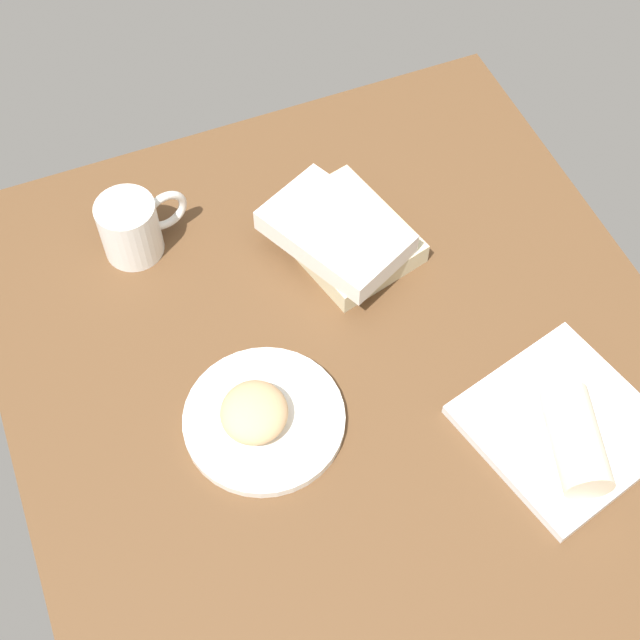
# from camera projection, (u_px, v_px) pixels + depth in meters

# --- Properties ---
(dining_table) EXTENTS (1.10, 0.90, 0.04)m
(dining_table) POSITION_uv_depth(u_px,v_px,m) (365.00, 410.00, 1.21)
(dining_table) COLOR brown
(dining_table) RESTS_ON ground
(round_plate) EXTENTS (0.21, 0.21, 0.01)m
(round_plate) POSITION_uv_depth(u_px,v_px,m) (264.00, 419.00, 1.18)
(round_plate) COLOR white
(round_plate) RESTS_ON dining_table
(scone_pastry) EXTENTS (0.12, 0.11, 0.04)m
(scone_pastry) POSITION_uv_depth(u_px,v_px,m) (254.00, 412.00, 1.15)
(scone_pastry) COLOR tan
(scone_pastry) RESTS_ON round_plate
(square_plate) EXTENTS (0.27, 0.27, 0.02)m
(square_plate) POSITION_uv_depth(u_px,v_px,m) (563.00, 425.00, 1.17)
(square_plate) COLOR white
(square_plate) RESTS_ON dining_table
(sauce_cup) EXTENTS (0.04, 0.04, 0.02)m
(sauce_cup) POSITION_uv_depth(u_px,v_px,m) (559.00, 384.00, 1.18)
(sauce_cup) COLOR silver
(sauce_cup) RESTS_ON square_plate
(breakfast_wrap) EXTENTS (0.14, 0.10, 0.06)m
(breakfast_wrap) POSITION_uv_depth(u_px,v_px,m) (576.00, 440.00, 1.12)
(breakfast_wrap) COLOR beige
(breakfast_wrap) RESTS_ON square_plate
(book_stack) EXTENTS (0.24, 0.22, 0.07)m
(book_stack) POSITION_uv_depth(u_px,v_px,m) (341.00, 234.00, 1.31)
(book_stack) COLOR beige
(book_stack) RESTS_ON dining_table
(coffee_mug) EXTENTS (0.09, 0.13, 0.09)m
(coffee_mug) POSITION_uv_depth(u_px,v_px,m) (132.00, 227.00, 1.30)
(coffee_mug) COLOR white
(coffee_mug) RESTS_ON dining_table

